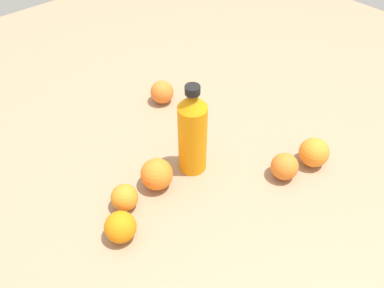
{
  "coord_description": "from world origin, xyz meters",
  "views": [
    {
      "loc": [
        -0.52,
        0.51,
        0.75
      ],
      "look_at": [
        0.0,
        0.04,
        0.08
      ],
      "focal_mm": 36.2,
      "sensor_mm": 36.0,
      "label": 1
    }
  ],
  "objects_px": {
    "water_bottle": "(192,132)",
    "orange_3": "(162,92)",
    "orange_1": "(157,174)",
    "orange_0": "(125,197)",
    "orange_2": "(120,227)",
    "orange_4": "(314,152)",
    "orange_5": "(284,167)"
  },
  "relations": [
    {
      "from": "water_bottle",
      "to": "orange_3",
      "type": "xyz_separation_m",
      "value": [
        0.27,
        -0.12,
        -0.08
      ]
    },
    {
      "from": "water_bottle",
      "to": "orange_0",
      "type": "distance_m",
      "value": 0.22
    },
    {
      "from": "orange_0",
      "to": "orange_2",
      "type": "distance_m",
      "value": 0.08
    },
    {
      "from": "water_bottle",
      "to": "orange_2",
      "type": "relative_size",
      "value": 3.6
    },
    {
      "from": "orange_0",
      "to": "orange_3",
      "type": "relative_size",
      "value": 0.9
    },
    {
      "from": "orange_2",
      "to": "orange_5",
      "type": "xyz_separation_m",
      "value": [
        -0.13,
        -0.41,
        -0.0
      ]
    },
    {
      "from": "water_bottle",
      "to": "orange_2",
      "type": "xyz_separation_m",
      "value": [
        -0.06,
        0.26,
        -0.09
      ]
    },
    {
      "from": "orange_3",
      "to": "orange_4",
      "type": "distance_m",
      "value": 0.49
    },
    {
      "from": "water_bottle",
      "to": "orange_1",
      "type": "height_order",
      "value": "water_bottle"
    },
    {
      "from": "water_bottle",
      "to": "orange_1",
      "type": "relative_size",
      "value": 3.19
    },
    {
      "from": "orange_2",
      "to": "orange_3",
      "type": "xyz_separation_m",
      "value": [
        0.33,
        -0.38,
        0.0
      ]
    },
    {
      "from": "water_bottle",
      "to": "orange_4",
      "type": "xyz_separation_m",
      "value": [
        -0.2,
        -0.24,
        -0.08
      ]
    },
    {
      "from": "orange_0",
      "to": "water_bottle",
      "type": "bearing_deg",
      "value": -92.08
    },
    {
      "from": "orange_5",
      "to": "orange_4",
      "type": "bearing_deg",
      "value": -102.91
    },
    {
      "from": "orange_0",
      "to": "orange_5",
      "type": "height_order",
      "value": "orange_5"
    },
    {
      "from": "orange_3",
      "to": "orange_1",
      "type": "bearing_deg",
      "value": 139.21
    },
    {
      "from": "orange_0",
      "to": "orange_1",
      "type": "bearing_deg",
      "value": -89.17
    },
    {
      "from": "orange_0",
      "to": "orange_2",
      "type": "bearing_deg",
      "value": 139.52
    },
    {
      "from": "orange_3",
      "to": "orange_5",
      "type": "xyz_separation_m",
      "value": [
        -0.45,
        -0.03,
        -0.0
      ]
    },
    {
      "from": "orange_0",
      "to": "orange_4",
      "type": "relative_size",
      "value": 0.83
    },
    {
      "from": "orange_0",
      "to": "orange_4",
      "type": "xyz_separation_m",
      "value": [
        -0.21,
        -0.45,
        0.01
      ]
    },
    {
      "from": "orange_4",
      "to": "orange_5",
      "type": "bearing_deg",
      "value": 77.09
    },
    {
      "from": "orange_1",
      "to": "orange_5",
      "type": "height_order",
      "value": "orange_1"
    },
    {
      "from": "orange_1",
      "to": "orange_5",
      "type": "bearing_deg",
      "value": -126.45
    },
    {
      "from": "orange_0",
      "to": "orange_3",
      "type": "bearing_deg",
      "value": -50.87
    },
    {
      "from": "water_bottle",
      "to": "orange_1",
      "type": "bearing_deg",
      "value": 133.91
    },
    {
      "from": "water_bottle",
      "to": "orange_0",
      "type": "height_order",
      "value": "water_bottle"
    },
    {
      "from": "orange_1",
      "to": "orange_2",
      "type": "relative_size",
      "value": 1.13
    },
    {
      "from": "orange_1",
      "to": "orange_2",
      "type": "distance_m",
      "value": 0.17
    },
    {
      "from": "orange_4",
      "to": "orange_5",
      "type": "height_order",
      "value": "orange_4"
    },
    {
      "from": "orange_2",
      "to": "orange_5",
      "type": "distance_m",
      "value": 0.43
    },
    {
      "from": "water_bottle",
      "to": "orange_5",
      "type": "xyz_separation_m",
      "value": [
        -0.18,
        -0.15,
        -0.09
      ]
    }
  ]
}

